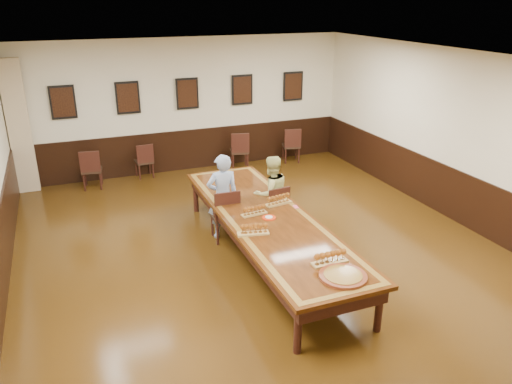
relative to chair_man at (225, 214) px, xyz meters
name	(u,v)px	position (x,y,z in m)	size (l,w,h in m)	color
floor	(267,258)	(0.43, -0.93, -0.50)	(8.00, 10.00, 0.02)	black
ceiling	(269,61)	(0.43, -0.93, 2.72)	(8.00, 10.00, 0.02)	white
wall_back	(187,105)	(0.43, 4.08, 1.11)	(8.00, 0.02, 3.20)	beige
wall_right	(469,141)	(4.44, -0.93, 1.11)	(0.02, 10.00, 3.20)	beige
chair_man	(225,214)	(0.00, 0.00, 0.00)	(0.46, 0.50, 0.97)	black
chair_woman	(274,208)	(0.94, -0.03, -0.03)	(0.43, 0.47, 0.91)	black
spare_chair_a	(92,169)	(-1.98, 3.53, -0.03)	(0.43, 0.47, 0.92)	black
spare_chair_b	(144,160)	(-0.76, 3.83, -0.06)	(0.40, 0.43, 0.85)	black
spare_chair_c	(239,150)	(1.60, 3.64, -0.01)	(0.44, 0.48, 0.95)	black
spare_chair_d	(291,145)	(3.03, 3.63, -0.03)	(0.43, 0.47, 0.91)	black
person_man	(223,197)	(0.00, 0.10, 0.29)	(0.57, 0.37, 1.56)	#4971B7
person_woman	(271,194)	(0.92, 0.07, 0.23)	(0.71, 0.55, 1.42)	#D2D686
pink_phone	(296,207)	(1.03, -0.74, 0.27)	(0.07, 0.13, 0.01)	#E24B6C
curtain	(19,127)	(-3.32, 3.89, 0.96)	(0.45, 0.18, 2.90)	tan
wainscoting	(267,231)	(0.43, -0.93, 0.01)	(8.00, 10.00, 1.00)	black
conference_table	(267,225)	(0.43, -0.93, 0.12)	(1.40, 5.00, 0.76)	#321708
posters	(187,94)	(0.43, 4.01, 1.41)	(6.14, 0.04, 0.74)	black
flight_a	(254,211)	(0.26, -0.77, 0.34)	(0.44, 0.18, 0.16)	olive
flight_b	(279,200)	(0.80, -0.52, 0.35)	(0.50, 0.23, 0.18)	olive
flight_c	(253,229)	(-0.02, -1.44, 0.35)	(0.50, 0.24, 0.18)	olive
flight_d	(330,258)	(0.61, -2.63, 0.35)	(0.51, 0.16, 0.19)	olive
red_plate_grp	(269,218)	(0.42, -0.99, 0.27)	(0.22, 0.22, 0.03)	red
carved_platter	(343,276)	(0.59, -3.00, 0.29)	(0.76, 0.76, 0.05)	#552011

